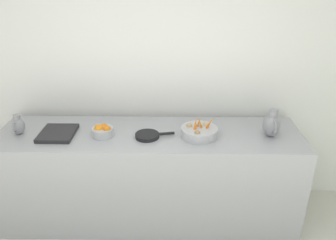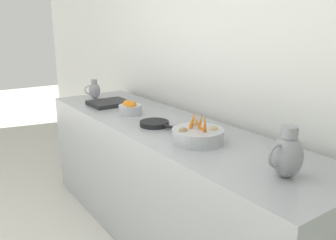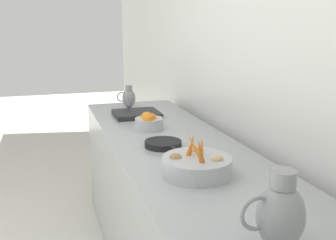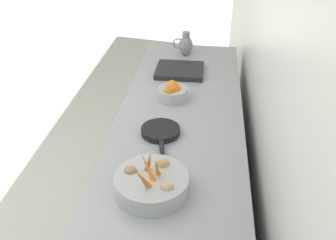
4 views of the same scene
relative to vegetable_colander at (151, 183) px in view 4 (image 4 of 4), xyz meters
The scene contains 7 objects.
tile_wall_left 0.75m from the vegetable_colander, behind, with size 0.10×8.65×3.00m, color white.
prep_counter 0.69m from the vegetable_colander, 98.18° to the right, with size 0.74×2.78×0.93m, color #9EA0A5.
vegetable_colander is the anchor object (origin of this frame).
orange_bowl 0.86m from the vegetable_colander, 89.85° to the right, with size 0.19×0.19×0.11m.
metal_pitcher_short 1.62m from the vegetable_colander, 90.68° to the right, with size 0.16×0.11×0.19m.
counter_sink_basin 1.27m from the vegetable_colander, 90.31° to the right, with size 0.34×0.30×0.04m, color #232326.
skillet_on_counter 0.46m from the vegetable_colander, 87.18° to the right, with size 0.21×0.35×0.03m.
Camera 4 is at (-1.62, 1.56, 2.06)m, focal length 39.94 mm.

